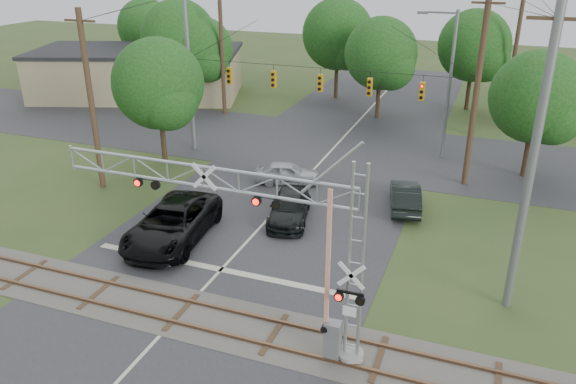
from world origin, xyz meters
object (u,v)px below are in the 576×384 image
at_px(sedan_silver, 287,173).
at_px(streetlight, 447,78).
at_px(traffic_signal_span, 335,82).
at_px(commercial_building, 139,72).
at_px(crossing_gantry, 260,228).
at_px(car_dark, 290,207).
at_px(pickup_black, 172,223).

bearing_deg(sedan_silver, streetlight, -61.13).
distance_m(traffic_signal_span, commercial_building, 26.82).
bearing_deg(commercial_building, crossing_gantry, -68.44).
height_order(traffic_signal_span, car_dark, traffic_signal_span).
bearing_deg(pickup_black, traffic_signal_span, 64.22).
bearing_deg(crossing_gantry, traffic_signal_span, 98.46).
bearing_deg(streetlight, traffic_signal_span, -144.94).
bearing_deg(streetlight, sedan_silver, -134.81).
distance_m(crossing_gantry, sedan_silver, 15.79).
xyz_separation_m(crossing_gantry, streetlight, (3.74, 22.90, 0.89)).
bearing_deg(car_dark, traffic_signal_span, 78.27).
relative_size(crossing_gantry, traffic_signal_span, 0.60).
distance_m(commercial_building, streetlight, 31.16).
relative_size(crossing_gantry, car_dark, 2.37).
bearing_deg(streetlight, commercial_building, 165.17).
bearing_deg(streetlight, car_dark, -115.78).
bearing_deg(commercial_building, sedan_silver, -55.57).
distance_m(car_dark, sedan_silver, 5.15).
relative_size(car_dark, commercial_building, 0.22).
xyz_separation_m(car_dark, sedan_silver, (-1.93, 4.77, -0.03)).
xyz_separation_m(traffic_signal_span, pickup_black, (-4.46, -12.75, -4.78)).
xyz_separation_m(crossing_gantry, traffic_signal_span, (-2.73, 18.36, 1.08)).
bearing_deg(streetlight, crossing_gantry, -99.28).
relative_size(pickup_black, streetlight, 0.68).
height_order(sedan_silver, streetlight, streetlight).
xyz_separation_m(commercial_building, streetlight, (29.96, -7.93, 3.24)).
bearing_deg(sedan_silver, crossing_gantry, -179.21).
distance_m(car_dark, streetlight, 15.29).
xyz_separation_m(sedan_silver, streetlight, (8.24, 8.29, 4.86)).
xyz_separation_m(traffic_signal_span, streetlight, (6.47, 4.54, -0.19)).
bearing_deg(traffic_signal_span, sedan_silver, -115.23).
height_order(pickup_black, car_dark, pickup_black).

